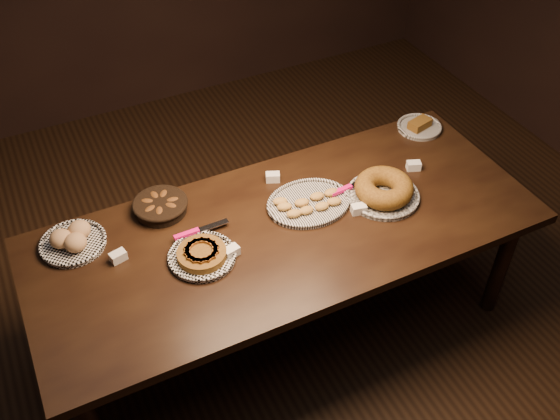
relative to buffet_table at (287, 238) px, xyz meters
name	(u,v)px	position (x,y,z in m)	size (l,w,h in m)	color
ground	(286,325)	(0.00, 0.00, -0.68)	(5.00, 5.00, 0.00)	black
buffet_table	(287,238)	(0.00, 0.00, 0.00)	(2.40, 1.00, 0.75)	black
apple_tart_plate	(202,255)	(-0.43, -0.01, 0.10)	(0.34, 0.32, 0.06)	white
madeleine_platter	(309,203)	(0.16, 0.09, 0.09)	(0.42, 0.34, 0.05)	black
bundt_cake_plate	(383,190)	(0.52, -0.02, 0.12)	(0.42, 0.37, 0.11)	black
croissant_basket	(160,205)	(-0.49, 0.36, 0.11)	(0.28, 0.28, 0.07)	black
bread_roll_plate	(72,240)	(-0.92, 0.32, 0.11)	(0.30, 0.30, 0.09)	white
loaf_plate	(419,126)	(1.02, 0.38, 0.09)	(0.25, 0.25, 0.06)	black
tent_cards	(284,210)	(0.03, 0.09, 0.10)	(1.62, 0.46, 0.04)	white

